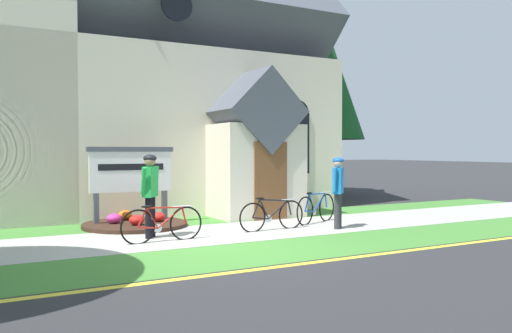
{
  "coord_description": "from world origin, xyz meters",
  "views": [
    {
      "loc": [
        -4.24,
        -9.0,
        1.87
      ],
      "look_at": [
        2.74,
        3.77,
        1.43
      ],
      "focal_mm": 36.7,
      "sensor_mm": 36.0,
      "label": 1
    }
  ],
  "objects": [
    {
      "name": "ground",
      "position": [
        0.0,
        4.0,
        0.0
      ],
      "size": [
        140.0,
        140.0,
        0.0
      ],
      "primitive_type": "plane",
      "color": "#2B2B2D"
    },
    {
      "name": "roadside_conifer",
      "position": [
        8.83,
        9.04,
        4.92
      ],
      "size": [
        3.52,
        3.52,
        7.52
      ],
      "color": "#4C3823",
      "rests_on": "ground"
    },
    {
      "name": "church_building",
      "position": [
        0.37,
        9.07,
        4.62
      ],
      "size": [
        11.92,
        11.27,
        12.96
      ],
      "color": "beige",
      "rests_on": "ground"
    },
    {
      "name": "cyclist_in_orange_jersey",
      "position": [
        3.45,
        0.98,
        1.01
      ],
      "size": [
        0.56,
        0.48,
        1.71
      ],
      "color": "#2D2D33",
      "rests_on": "ground"
    },
    {
      "name": "sidewalk_slab",
      "position": [
        0.78,
        1.72,
        0.01
      ],
      "size": [
        32.0,
        2.72,
        0.01
      ],
      "primitive_type": "cube",
      "color": "#A8A59E",
      "rests_on": "ground"
    },
    {
      "name": "bicycle_black",
      "position": [
        1.93,
        1.51,
        0.36
      ],
      "size": [
        1.77,
        0.12,
        0.81
      ],
      "color": "black",
      "rests_on": "ground"
    },
    {
      "name": "bicycle_white",
      "position": [
        3.57,
        2.06,
        0.38
      ],
      "size": [
        1.66,
        0.72,
        0.83
      ],
      "color": "black",
      "rests_on": "ground"
    },
    {
      "name": "flower_bed",
      "position": [
        -0.72,
        3.64,
        0.08
      ],
      "size": [
        2.53,
        2.53,
        0.34
      ],
      "color": "#382319",
      "rests_on": "ground"
    },
    {
      "name": "distant_hill",
      "position": [
        2.59,
        83.47,
        0.0
      ],
      "size": [
        99.9,
        47.96,
        26.9
      ],
      "primitive_type": "ellipsoid",
      "color": "#847A5B",
      "rests_on": "ground"
    },
    {
      "name": "cyclist_in_yellow_jersey",
      "position": [
        -0.89,
        1.82,
        1.06
      ],
      "size": [
        0.5,
        0.66,
        1.79
      ],
      "color": "black",
      "rests_on": "ground"
    },
    {
      "name": "bicycle_red",
      "position": [
        -0.83,
        1.24,
        0.37
      ],
      "size": [
        1.76,
        0.11,
        0.79
      ],
      "color": "black",
      "rests_on": "ground"
    },
    {
      "name": "church_sign",
      "position": [
        -0.72,
        3.95,
        1.32
      ],
      "size": [
        2.17,
        0.12,
        1.96
      ],
      "color": "#474C56",
      "rests_on": "ground"
    },
    {
      "name": "curb_paint_stripe",
      "position": [
        0.78,
        -1.85,
        0.0
      ],
      "size": [
        28.0,
        0.16,
        0.01
      ],
      "primitive_type": "cube",
      "color": "yellow",
      "rests_on": "ground"
    },
    {
      "name": "grass_verge",
      "position": [
        0.78,
        -0.67,
        0.0
      ],
      "size": [
        32.0,
        2.06,
        0.01
      ],
      "primitive_type": "cube",
      "color": "#427F33",
      "rests_on": "ground"
    },
    {
      "name": "church_lawn",
      "position": [
        0.78,
        3.9,
        0.0
      ],
      "size": [
        24.0,
        1.65,
        0.01
      ],
      "primitive_type": "cube",
      "color": "#427F33",
      "rests_on": "ground"
    }
  ]
}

